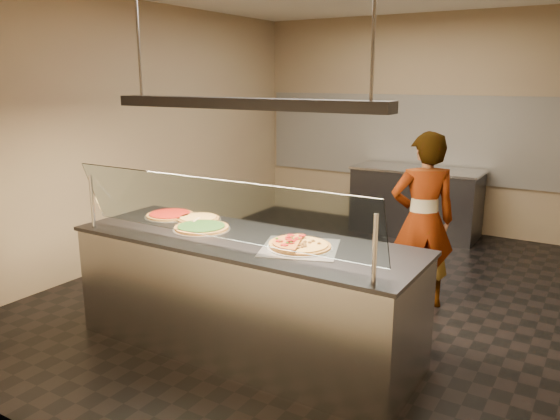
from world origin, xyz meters
The scene contains 19 objects.
ground centered at (0.00, 0.00, -0.01)m, with size 5.00×6.00×0.02m, color black.
wall_back centered at (0.00, 3.01, 1.50)m, with size 5.00×0.02×3.00m, color #9B8864.
wall_front centered at (0.00, -3.01, 1.50)m, with size 5.00×0.02×3.00m, color #9B8864.
wall_left centered at (-2.51, 0.00, 1.50)m, with size 0.02×6.00×3.00m, color #9B8864.
tile_band centered at (0.00, 2.98, 1.30)m, with size 4.90×0.02×1.20m, color silver.
serving_counter centered at (-0.02, -1.43, 0.47)m, with size 2.78×0.94×0.93m.
sneeze_guard centered at (-0.02, -1.78, 1.23)m, with size 2.54×0.18×0.54m.
perforated_tray centered at (0.47, -1.43, 0.94)m, with size 0.69×0.69×0.01m.
half_pizza_pepperoni centered at (0.37, -1.43, 0.96)m, with size 0.36×0.50×0.05m.
half_pizza_sausage centered at (0.58, -1.43, 0.96)m, with size 0.36×0.50×0.04m.
pizza_spinach centered at (-0.46, -1.40, 0.95)m, with size 0.47×0.47×0.03m.
pizza_cheese centered at (-0.67, -1.18, 0.94)m, with size 0.39×0.39×0.03m.
pizza_tomato centered at (-0.98, -1.21, 0.94)m, with size 0.45×0.45×0.03m.
pizza_spatula centered at (-0.57, -1.32, 0.96)m, with size 0.23×0.22×0.02m.
prep_table centered at (0.08, 2.55, 0.47)m, with size 1.73×0.74×0.93m.
worker centered at (0.89, 0.16, 0.83)m, with size 0.61×0.40×1.67m, color #2A292F.
heat_lamp_housing centered at (-0.02, -1.43, 1.95)m, with size 2.30×0.18×0.08m, color #313136.
lamp_rod_left centered at (-1.02, -1.43, 2.50)m, with size 0.02×0.02×1.01m, color #B7B7BC.
lamp_rod_right centered at (0.98, -1.43, 2.50)m, with size 0.02×0.02×1.01m, color #B7B7BC.
Camera 1 is at (2.32, -4.73, 2.13)m, focal length 35.00 mm.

